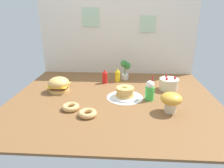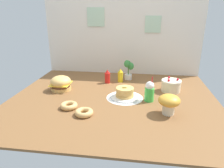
% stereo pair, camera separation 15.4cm
% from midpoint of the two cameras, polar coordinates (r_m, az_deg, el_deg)
% --- Properties ---
extents(ground_plane, '(2.12, 1.83, 0.02)m').
position_cam_midpoint_polar(ground_plane, '(2.17, 2.39, -4.11)').
color(ground_plane, brown).
extents(back_wall, '(2.12, 0.04, 1.04)m').
position_cam_midpoint_polar(back_wall, '(2.91, 4.36, 13.02)').
color(back_wall, silver).
rests_on(back_wall, ground_plane).
extents(doily_mat, '(0.38, 0.38, 0.00)m').
position_cam_midpoint_polar(doily_mat, '(2.18, 5.55, -3.76)').
color(doily_mat, white).
rests_on(doily_mat, ground_plane).
extents(burger, '(0.23, 0.23, 0.17)m').
position_cam_midpoint_polar(burger, '(2.40, -12.09, 0.17)').
color(burger, '#DBA859').
rests_on(burger, ground_plane).
extents(pancake_stack, '(0.29, 0.29, 0.13)m').
position_cam_midpoint_polar(pancake_stack, '(2.16, 5.58, -2.55)').
color(pancake_stack, white).
rests_on(pancake_stack, doily_mat).
extents(layer_cake, '(0.22, 0.22, 0.16)m').
position_cam_midpoint_polar(layer_cake, '(2.43, 17.66, -0.43)').
color(layer_cake, beige).
rests_on(layer_cake, ground_plane).
extents(ketchup_bottle, '(0.07, 0.07, 0.17)m').
position_cam_midpoint_polar(ketchup_bottle, '(2.58, 0.44, 2.00)').
color(ketchup_bottle, red).
rests_on(ketchup_bottle, ground_plane).
extents(mustard_bottle, '(0.07, 0.07, 0.17)m').
position_cam_midpoint_polar(mustard_bottle, '(2.62, 4.00, 2.27)').
color(mustard_bottle, yellow).
rests_on(mustard_bottle, ground_plane).
extents(cream_soda_cup, '(0.09, 0.09, 0.26)m').
position_cam_midpoint_polar(cream_soda_cup, '(2.11, 12.31, -2.04)').
color(cream_soda_cup, green).
rests_on(cream_soda_cup, ground_plane).
extents(donut_pink_glaze, '(0.16, 0.16, 0.05)m').
position_cam_midpoint_polar(donut_pink_glaze, '(1.97, -9.56, -5.87)').
color(donut_pink_glaze, tan).
rests_on(donut_pink_glaze, ground_plane).
extents(donut_chocolate, '(0.16, 0.16, 0.05)m').
position_cam_midpoint_polar(donut_chocolate, '(1.83, -5.28, -7.80)').
color(donut_chocolate, tan).
rests_on(donut_chocolate, ground_plane).
extents(potted_plant, '(0.13, 0.10, 0.26)m').
position_cam_midpoint_polar(potted_plant, '(2.70, 6.18, 4.09)').
color(potted_plant, white).
rests_on(potted_plant, ground_plane).
extents(mushroom_stool, '(0.19, 0.19, 0.18)m').
position_cam_midpoint_polar(mushroom_stool, '(1.89, 17.67, -4.83)').
color(mushroom_stool, beige).
rests_on(mushroom_stool, ground_plane).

